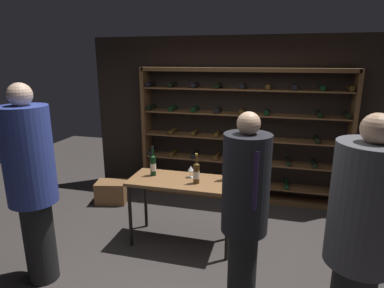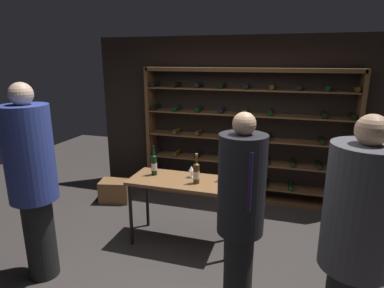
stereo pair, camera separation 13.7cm
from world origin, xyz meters
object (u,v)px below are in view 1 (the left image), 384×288
(wine_rack, at_px, (240,136))
(person_bystander_dark_jacket, at_px, (31,178))
(wine_bottle_amber_reserve, at_px, (226,169))
(wine_crate, at_px, (112,192))
(tasting_table, at_px, (182,187))
(person_host_in_suit, at_px, (245,206))
(wine_glass_stemmed_left, at_px, (191,169))
(wine_bottle_gold_foil, at_px, (153,165))
(person_guest_blue_shirt, at_px, (361,234))
(wine_bottle_black_capsule, at_px, (196,173))

(wine_rack, distance_m, person_bystander_dark_jacket, 3.16)
(wine_rack, bearing_deg, wine_bottle_amber_reserve, -89.94)
(person_bystander_dark_jacket, relative_size, wine_crate, 4.33)
(tasting_table, height_order, person_host_in_suit, person_host_in_suit)
(wine_bottle_amber_reserve, bearing_deg, person_bystander_dark_jacket, -145.87)
(wine_glass_stemmed_left, bearing_deg, tasting_table, -124.30)
(person_bystander_dark_jacket, distance_m, wine_bottle_amber_reserve, 2.13)
(wine_bottle_gold_foil, distance_m, wine_bottle_amber_reserve, 0.92)
(person_bystander_dark_jacket, relative_size, wine_bottle_gold_foil, 5.40)
(wine_rack, bearing_deg, wine_bottle_gold_foil, -121.38)
(wine_rack, relative_size, person_host_in_suit, 1.78)
(wine_crate, bearing_deg, wine_bottle_gold_foil, -36.50)
(tasting_table, distance_m, wine_crate, 1.79)
(wine_bottle_gold_foil, relative_size, wine_bottle_amber_reserve, 0.99)
(tasting_table, bearing_deg, person_guest_blue_shirt, -35.82)
(wine_crate, xyz_separation_m, wine_bottle_gold_foil, (1.06, -0.79, 0.81))
(wine_rack, xyz_separation_m, wine_bottle_black_capsule, (-0.32, -1.62, -0.09))
(tasting_table, relative_size, wine_crate, 2.72)
(wine_bottle_black_capsule, distance_m, wine_bottle_amber_reserve, 0.38)
(tasting_table, xyz_separation_m, wine_glass_stemmed_left, (0.08, 0.11, 0.20))
(tasting_table, distance_m, wine_bottle_gold_foil, 0.47)
(wine_bottle_black_capsule, relative_size, wine_bottle_amber_reserve, 0.95)
(wine_rack, distance_m, tasting_table, 1.68)
(wine_bottle_gold_foil, bearing_deg, person_host_in_suit, -38.56)
(person_bystander_dark_jacket, relative_size, wine_glass_stemmed_left, 13.78)
(wine_rack, xyz_separation_m, wine_crate, (-1.98, -0.72, -0.90))
(tasting_table, xyz_separation_m, wine_bottle_black_capsule, (0.19, -0.06, 0.23))
(wine_crate, bearing_deg, person_host_in_suit, -37.63)
(wine_rack, height_order, person_bystander_dark_jacket, wine_rack)
(person_guest_blue_shirt, relative_size, wine_glass_stemmed_left, 12.92)
(person_host_in_suit, relative_size, wine_glass_stemmed_left, 12.43)
(person_guest_blue_shirt, distance_m, person_bystander_dark_jacket, 2.96)
(wine_bottle_amber_reserve, height_order, wine_glass_stemmed_left, wine_bottle_amber_reserve)
(tasting_table, height_order, wine_bottle_gold_foil, wine_bottle_gold_foil)
(tasting_table, height_order, wine_glass_stemmed_left, wine_glass_stemmed_left)
(tasting_table, distance_m, wine_bottle_black_capsule, 0.30)
(person_host_in_suit, bearing_deg, person_guest_blue_shirt, 4.23)
(person_bystander_dark_jacket, bearing_deg, wine_rack, 81.08)
(person_host_in_suit, height_order, wine_glass_stemmed_left, person_host_in_suit)
(person_guest_blue_shirt, bearing_deg, person_host_in_suit, -125.64)
(person_host_in_suit, relative_size, wine_crate, 3.91)
(wine_bottle_black_capsule, relative_size, wine_glass_stemmed_left, 2.45)
(person_guest_blue_shirt, xyz_separation_m, wine_bottle_amber_reserve, (-1.19, 1.37, -0.08))
(wine_glass_stemmed_left, bearing_deg, wine_bottle_black_capsule, -56.49)
(wine_rack, relative_size, wine_bottle_black_capsule, 9.03)
(tasting_table, bearing_deg, person_bystander_dark_jacket, -139.50)
(wine_rack, height_order, person_guest_blue_shirt, wine_rack)
(wine_rack, xyz_separation_m, person_guest_blue_shirt, (1.19, -2.80, -0.00))
(wine_bottle_black_capsule, xyz_separation_m, wine_bottle_amber_reserve, (0.32, 0.19, 0.01))
(wine_rack, bearing_deg, wine_bottle_black_capsule, -101.25)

